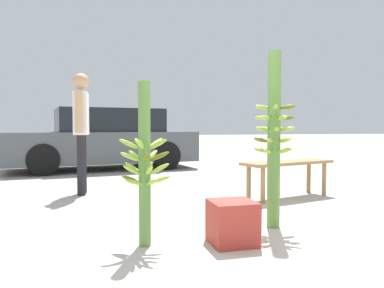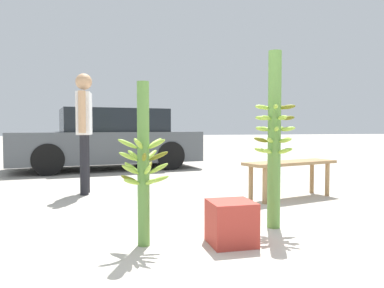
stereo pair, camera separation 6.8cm
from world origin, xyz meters
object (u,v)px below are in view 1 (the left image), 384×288
object	(u,v)px
vendor_person	(81,122)
produce_crate	(232,223)
banana_stalk_left	(145,164)
banana_stalk_center	(274,138)
parked_car	(103,140)
market_bench	(288,167)

from	to	relation	value
vendor_person	produce_crate	distance (m)	3.13
banana_stalk_left	produce_crate	size ratio (longest dim) A/B	3.72
vendor_person	banana_stalk_center	bearing A→B (deg)	42.35
banana_stalk_left	vendor_person	size ratio (longest dim) A/B	0.77
banana_stalk_center	parked_car	world-z (taller)	banana_stalk_center
banana_stalk_left	parked_car	world-z (taller)	parked_car
banana_stalk_left	banana_stalk_center	size ratio (longest dim) A/B	0.79
parked_car	produce_crate	size ratio (longest dim) A/B	12.17
parked_car	produce_crate	world-z (taller)	parked_car
produce_crate	vendor_person	bearing A→B (deg)	114.79
market_bench	parked_car	distance (m)	4.90
vendor_person	market_bench	distance (m)	2.99
vendor_person	produce_crate	xyz separation A→B (m)	(1.26, -2.73, -0.87)
vendor_person	produce_crate	size ratio (longest dim) A/B	4.83
vendor_person	parked_car	bearing A→B (deg)	177.12
market_bench	produce_crate	bearing A→B (deg)	-145.67
vendor_person	produce_crate	bearing A→B (deg)	28.89
banana_stalk_center	market_bench	size ratio (longest dim) A/B	1.19
vendor_person	market_bench	bearing A→B (deg)	73.95
banana_stalk_left	banana_stalk_center	bearing A→B (deg)	10.95
parked_car	market_bench	bearing A→B (deg)	-160.11
market_bench	produce_crate	xyz separation A→B (m)	(-1.48, -1.72, -0.25)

